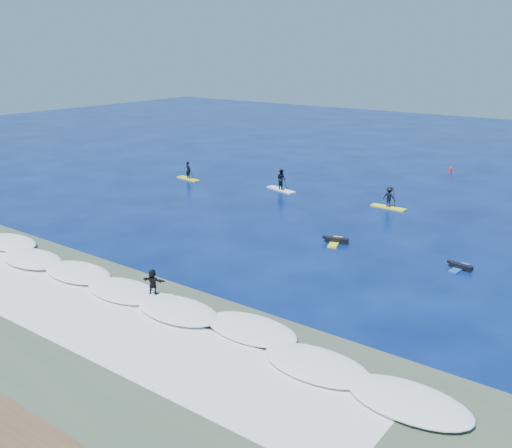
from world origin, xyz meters
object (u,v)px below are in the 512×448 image
Objects in this scene: sup_paddler_left at (188,173)px; marker_buoy at (451,170)px; prone_paddler_near at (335,241)px; prone_paddler_far at (460,267)px; sup_paddler_center at (281,181)px; wave_surfer at (153,284)px; sup_paddler_right at (389,199)px.

sup_paddler_left reaches higher than marker_buoy.
prone_paddler_near is 8.16m from prone_paddler_far.
sup_paddler_center is 4.84× the size of marker_buoy.
sup_paddler_right is at bearing 65.10° from wave_surfer.
sup_paddler_left reaches higher than prone_paddler_near.
marker_buoy is at bearing 75.73° from sup_paddler_center.
marker_buoy is at bearing 68.37° from wave_surfer.
prone_paddler_far is at bearing -4.03° from sup_paddler_left.
sup_paddler_center reaches higher than sup_paddler_left.
wave_surfer is (-3.27, -13.36, 0.67)m from prone_paddler_near.
sup_paddler_center reaches higher than sup_paddler_right.
sup_paddler_left is at bearing -153.11° from sup_paddler_center.
sup_paddler_right is at bearing 48.89° from prone_paddler_far.
sup_paddler_left is at bearing 50.91° from prone_paddler_near.
sup_paddler_center is 1.44× the size of prone_paddler_near.
sup_paddler_right reaches higher than wave_surfer.
prone_paddler_far is at bearing 31.30° from wave_surfer.
prone_paddler_far is at bearing -10.15° from sup_paddler_center.
prone_paddler_near reaches higher than prone_paddler_far.
wave_surfer is (-11.43, -13.61, 0.69)m from prone_paddler_far.
sup_paddler_left is 1.31× the size of prone_paddler_near.
marker_buoy is at bearing -15.56° from prone_paddler_near.
sup_paddler_left is 26.92m from marker_buoy.
prone_paddler_near is (0.72, -10.06, -0.63)m from sup_paddler_right.
sup_paddler_left is 9.94m from sup_paddler_center.
prone_paddler_far is at bearing -45.95° from sup_paddler_right.
prone_paddler_near is at bearing -25.30° from sup_paddler_center.
prone_paddler_far is 27.79m from marker_buoy.
prone_paddler_near is at bearing -83.99° from sup_paddler_right.
sup_paddler_right is (20.07, 2.13, 0.15)m from sup_paddler_left.
sup_paddler_left is 29.96m from prone_paddler_far.
sup_paddler_center is at bearing 21.48° from sup_paddler_left.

